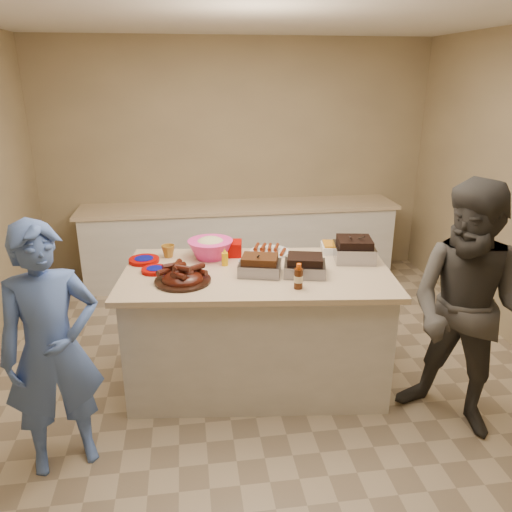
{
  "coord_description": "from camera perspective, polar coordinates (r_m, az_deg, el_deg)",
  "views": [
    {
      "loc": [
        -0.59,
        -3.3,
        2.29
      ],
      "look_at": [
        -0.11,
        0.12,
        1.03
      ],
      "focal_mm": 35.0,
      "sensor_mm": 36.0,
      "label": 1
    }
  ],
  "objects": [
    {
      "name": "room",
      "position": [
        4.06,
        1.77,
        -14.36
      ],
      "size": [
        4.5,
        5.0,
        2.7
      ],
      "primitive_type": null,
      "color": "tan",
      "rests_on": "ground"
    },
    {
      "name": "back_counter",
      "position": [
        5.83,
        -1.84,
        1.56
      ],
      "size": [
        3.6,
        0.64,
        0.9
      ],
      "primitive_type": null,
      "color": "silver",
      "rests_on": "ground"
    },
    {
      "name": "island",
      "position": [
        4.11,
        0.1,
        -13.9
      ],
      "size": [
        2.07,
        1.25,
        0.93
      ],
      "primitive_type": null,
      "rotation": [
        0.0,
        0.0,
        -0.11
      ],
      "color": "silver",
      "rests_on": "ground"
    },
    {
      "name": "rib_platter",
      "position": [
        3.52,
        -8.35,
        -2.95
      ],
      "size": [
        0.5,
        0.5,
        0.16
      ],
      "primitive_type": null,
      "rotation": [
        0.0,
        0.0,
        -0.33
      ],
      "color": "#441309",
      "rests_on": "island"
    },
    {
      "name": "pulled_pork_tray",
      "position": [
        3.62,
        0.44,
        -2.08
      ],
      "size": [
        0.34,
        0.29,
        0.09
      ],
      "primitive_type": "cube",
      "rotation": [
        0.0,
        0.0,
        -0.26
      ],
      "color": "#47230F",
      "rests_on": "island"
    },
    {
      "name": "brisket_tray",
      "position": [
        3.63,
        5.57,
        -2.1
      ],
      "size": [
        0.34,
        0.31,
        0.09
      ],
      "primitive_type": "cube",
      "rotation": [
        0.0,
        0.0,
        -0.24
      ],
      "color": "black",
      "rests_on": "island"
    },
    {
      "name": "roasting_pan",
      "position": [
        3.97,
        11.07,
        -0.41
      ],
      "size": [
        0.35,
        0.35,
        0.12
      ],
      "primitive_type": "cube",
      "rotation": [
        0.0,
        0.0,
        -0.17
      ],
      "color": "gray",
      "rests_on": "island"
    },
    {
      "name": "coleslaw_bowl",
      "position": [
        3.96,
        -5.19,
        -0.18
      ],
      "size": [
        0.39,
        0.39,
        0.24
      ],
      "primitive_type": null,
      "rotation": [
        0.0,
        0.0,
        -0.11
      ],
      "color": "#F33495",
      "rests_on": "island"
    },
    {
      "name": "sausage_plate",
      "position": [
        4.05,
        1.58,
        0.37
      ],
      "size": [
        0.39,
        0.39,
        0.05
      ],
      "primitive_type": "cylinder",
      "rotation": [
        0.0,
        0.0,
        -0.23
      ],
      "color": "silver",
      "rests_on": "island"
    },
    {
      "name": "mac_cheese_dish",
      "position": [
        4.14,
        9.48,
        0.52
      ],
      "size": [
        0.32,
        0.25,
        0.08
      ],
      "primitive_type": "cube",
      "rotation": [
        0.0,
        0.0,
        -0.16
      ],
      "color": "orange",
      "rests_on": "island"
    },
    {
      "name": "bbq_bottle_a",
      "position": [
        3.39,
        4.84,
        -3.69
      ],
      "size": [
        0.07,
        0.07,
        0.18
      ],
      "primitive_type": "cylinder",
      "rotation": [
        0.0,
        0.0,
        -0.11
      ],
      "color": "#3C1A08",
      "rests_on": "island"
    },
    {
      "name": "bbq_bottle_b",
      "position": [
        3.41,
        4.85,
        -3.57
      ],
      "size": [
        0.06,
        0.06,
        0.17
      ],
      "primitive_type": "cylinder",
      "rotation": [
        0.0,
        0.0,
        -0.11
      ],
      "color": "#3C1A08",
      "rests_on": "island"
    },
    {
      "name": "mustard_bottle",
      "position": [
        3.79,
        -3.56,
        -1.07
      ],
      "size": [
        0.05,
        0.05,
        0.13
      ],
      "primitive_type": "cylinder",
      "rotation": [
        0.0,
        0.0,
        -0.11
      ],
      "color": "#F3B30D",
      "rests_on": "island"
    },
    {
      "name": "sauce_bowl",
      "position": [
        3.77,
        -0.92,
        -1.17
      ],
      "size": [
        0.15,
        0.06,
        0.15
      ],
      "primitive_type": "imported",
      "rotation": [
        0.0,
        0.0,
        -0.11
      ],
      "color": "silver",
      "rests_on": "island"
    },
    {
      "name": "plate_stack_large",
      "position": [
        3.95,
        -12.67,
        -0.65
      ],
      "size": [
        0.26,
        0.26,
        0.03
      ],
      "primitive_type": "cylinder",
      "rotation": [
        0.0,
        0.0,
        -0.11
      ],
      "color": "#970400",
      "rests_on": "island"
    },
    {
      "name": "plate_stack_small",
      "position": [
        3.73,
        -11.46,
        -1.78
      ],
      "size": [
        0.22,
        0.22,
        0.03
      ],
      "primitive_type": "cylinder",
      "rotation": [
        0.0,
        0.0,
        -0.11
      ],
      "color": "#970400",
      "rests_on": "island"
    },
    {
      "name": "plastic_cup",
      "position": [
        4.02,
        -9.96,
        -0.11
      ],
      "size": [
        0.12,
        0.11,
        0.11
      ],
      "primitive_type": "imported",
      "rotation": [
        0.0,
        0.0,
        -0.11
      ],
      "color": "#9C6C21",
      "rests_on": "island"
    },
    {
      "name": "basket_stack",
      "position": [
        4.01,
        -3.26,
        0.13
      ],
      "size": [
        0.24,
        0.2,
        0.11
      ],
      "primitive_type": "cube",
      "rotation": [
        0.0,
        0.0,
        -0.14
      ],
      "color": "#970400",
      "rests_on": "island"
    },
    {
      "name": "guest_blue",
      "position": [
        3.62,
        -20.56,
        -20.83
      ],
      "size": [
        1.05,
        1.67,
        0.37
      ],
      "primitive_type": "imported",
      "rotation": [
        0.0,
        0.0,
        0.33
      ],
      "color": "#4E6FC1",
      "rests_on": "ground"
    },
    {
      "name": "guest_gray",
      "position": [
        3.93,
        21.5,
        -17.25
      ],
      "size": [
        1.83,
        1.77,
        0.65
      ],
      "primitive_type": "imported",
      "rotation": [
        0.0,
        0.0,
        -0.83
      ],
      "color": "#44413C",
      "rests_on": "ground"
    }
  ]
}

